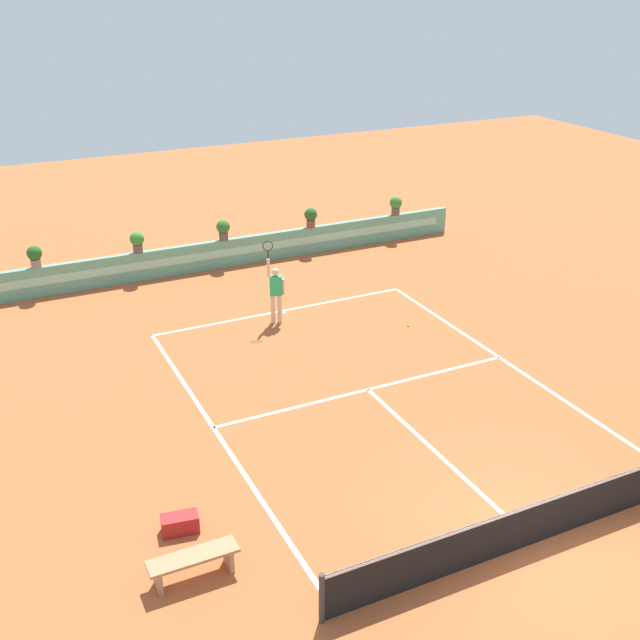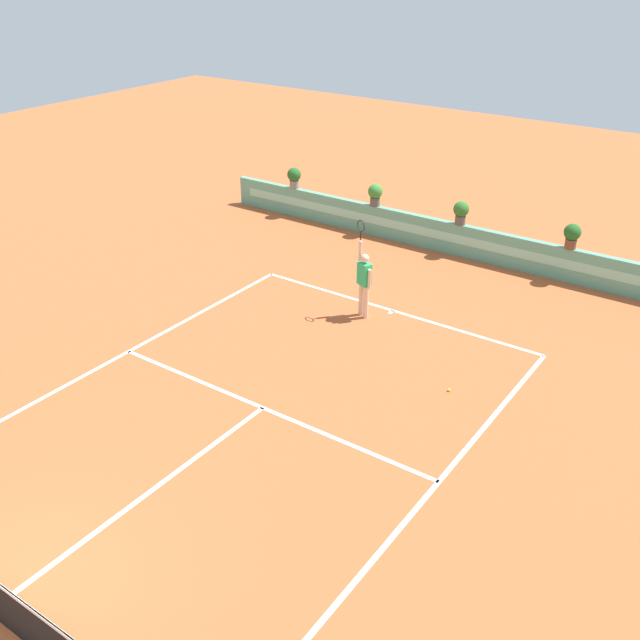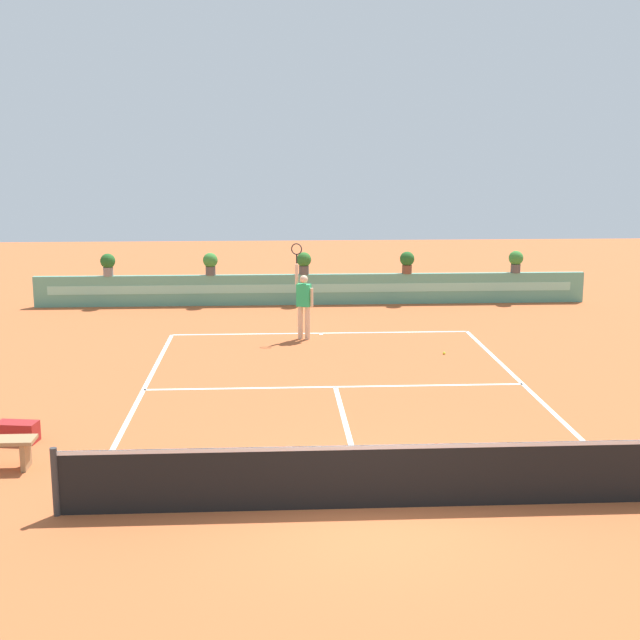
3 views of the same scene
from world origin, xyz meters
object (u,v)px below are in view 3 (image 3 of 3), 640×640
object	(u,v)px
potted_plant_far_left	(108,263)
potted_plant_centre	(304,262)
tennis_player	(304,301)
potted_plant_far_right	(516,260)
gear_bag	(17,432)
potted_plant_left	(210,262)
tennis_ball_near_baseline	(444,353)
potted_plant_right	(407,261)

from	to	relation	value
potted_plant_far_left	potted_plant_centre	world-z (taller)	same
tennis_player	potted_plant_far_right	distance (m)	8.90
gear_bag	potted_plant_far_right	bearing A→B (deg)	46.44
gear_bag	tennis_player	xyz separation A→B (m)	(5.35, 8.00, 0.87)
potted_plant_left	potted_plant_far_left	xyz separation A→B (m)	(-3.28, 0.00, 0.00)
tennis_ball_near_baseline	potted_plant_left	bearing A→B (deg)	131.12
potted_plant_right	potted_plant_left	bearing A→B (deg)	180.00
tennis_player	potted_plant_centre	xyz separation A→B (m)	(0.21, 5.20, 0.36)
gear_bag	potted_plant_right	xyz separation A→B (m)	(8.94, 13.20, 1.23)
potted_plant_far_right	potted_plant_left	bearing A→B (deg)	180.00
gear_bag	potted_plant_centre	bearing A→B (deg)	67.19
potted_plant_left	potted_plant_far_left	bearing A→B (deg)	180.00
gear_bag	potted_plant_far_right	world-z (taller)	potted_plant_far_right
tennis_player	potted_plant_far_right	world-z (taller)	tennis_player
potted_plant_far_right	potted_plant_far_left	distance (m)	13.31
gear_bag	potted_plant_left	size ratio (longest dim) A/B	0.97
gear_bag	potted_plant_right	size ratio (longest dim) A/B	0.97
potted_plant_centre	potted_plant_left	bearing A→B (deg)	180.00
gear_bag	potted_plant_far_left	bearing A→B (deg)	93.28
potted_plant_far_right	potted_plant_centre	size ratio (longest dim) A/B	1.00
potted_plant_left	tennis_ball_near_baseline	bearing A→B (deg)	-48.88
tennis_player	potted_plant_right	bearing A→B (deg)	55.38
potted_plant_left	potted_plant_right	world-z (taller)	same
potted_plant_left	potted_plant_centre	size ratio (longest dim) A/B	1.00
potted_plant_far_right	potted_plant_right	xyz separation A→B (m)	(-3.62, 0.00, 0.00)
gear_bag	tennis_ball_near_baseline	world-z (taller)	gear_bag
tennis_ball_near_baseline	potted_plant_far_left	xyz separation A→B (m)	(-9.54, 7.17, 1.38)
potted_plant_right	potted_plant_far_left	bearing A→B (deg)	180.00
tennis_player	tennis_ball_near_baseline	distance (m)	4.08
tennis_player	potted_plant_far_left	world-z (taller)	tennis_player
tennis_ball_near_baseline	potted_plant_centre	size ratio (longest dim) A/B	0.09
tennis_player	potted_plant_left	size ratio (longest dim) A/B	3.57
tennis_player	gear_bag	bearing A→B (deg)	-123.75
potted_plant_far_left	potted_plant_right	distance (m)	9.69
potted_plant_far_right	potted_plant_far_left	xyz separation A→B (m)	(-13.31, 0.00, 0.00)
potted_plant_far_right	potted_plant_right	distance (m)	3.62
potted_plant_right	tennis_ball_near_baseline	bearing A→B (deg)	-91.26
potted_plant_far_right	potted_plant_centre	bearing A→B (deg)	180.00
gear_bag	potted_plant_left	xyz separation A→B (m)	(2.52, 13.20, 1.23)
potted_plant_left	potted_plant_far_left	world-z (taller)	same
potted_plant_left	potted_plant_far_left	size ratio (longest dim) A/B	1.00
tennis_player	tennis_ball_near_baseline	xyz separation A→B (m)	(3.43, -1.96, -1.02)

